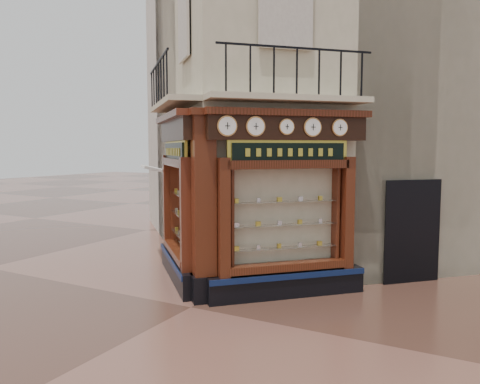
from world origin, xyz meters
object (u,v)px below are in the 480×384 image
Objects in this scene: clock_e at (340,128)px; signboard_right at (289,152)px; clock_a at (227,126)px; signboard_left at (175,152)px; corner_pilaster at (204,208)px; clock_b at (256,126)px; clock_c at (287,127)px; awning at (158,258)px; clock_d at (313,127)px.

signboard_right is at bearing 174.29° from clock_e.
clock_a is 0.20× the size of signboard_left.
corner_pilaster is 10.87× the size of clock_e.
signboard_left is 2.92m from signboard_right.
signboard_right is at bearing 8.14° from clock_b.
clock_c is at bearing -180.00° from clock_e.
corner_pilaster is 2.12m from signboard_left.
clock_b is (0.99, 0.39, 1.67)m from corner_pilaster.
clock_b is at bearing -162.00° from awning.
clock_a is at bearing -180.00° from clock_e.
clock_e reaches higher than clock_c.
clock_d is (1.88, 1.27, 1.67)m from corner_pilaster.
clock_b is at bearing -180.00° from clock_c.
clock_a is 2.47m from clock_e.
clock_b is 2.59m from signboard_left.
clock_c reaches higher than awning.
signboard_left is (-2.93, 0.15, -0.52)m from clock_c.
awning is (-5.59, 0.84, -3.62)m from clock_e.
clock_c is (0.89, 0.89, 0.00)m from clock_a.
clock_a is 1.12× the size of clock_e.
signboard_left is (-2.45, 0.62, -0.52)m from clock_b.
corner_pilaster is 3.34m from clock_e.
clock_b reaches higher than signboard_right.
clock_a is 1.26m from clock_c.
clock_a is 1.84m from clock_d.
clock_a is 0.59m from clock_b.
clock_d is at bearing -10.86° from corner_pilaster.
clock_a is at bearing -180.00° from clock_b.
clock_e reaches higher than awning.
signboard_right is at bearing -153.10° from awning.
clock_e is 1.23m from signboard_right.
clock_a is 5.88m from awning.
clock_b is 0.21× the size of signboard_right.
clock_b is 0.31× the size of awning.
clock_a reaches higher than clock_d.
clock_a is at bearing -47.69° from corner_pilaster.
clock_d is at bearing -149.05° from awning.
clock_e reaches higher than signboard_right.
clock_a is 2.35m from signboard_left.
signboard_right is (-0.41, -0.26, -0.52)m from clock_d.
clock_d is 0.71m from signboard_right.
signboard_left is 1.07× the size of signboard_right.
clock_d reaches higher than signboard_left.
signboard_left is (-1.46, 1.01, 1.15)m from corner_pilaster.
awning is at bearing 108.00° from clock_b.
corner_pilaster is 1.92× the size of signboard_left.
clock_a is at bearing -175.36° from signboard_right.
signboard_right is (0.47, 0.62, -0.52)m from clock_b.
clock_e is 0.19× the size of signboard_right.
corner_pilaster is at bearing 132.31° from clock_a.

